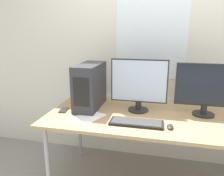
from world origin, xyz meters
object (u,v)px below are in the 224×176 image
Objects in this scene: mouse at (170,127)px; cell_phone at (63,110)px; pc_tower at (90,86)px; monitor_main at (139,84)px; monitor_right_near at (206,88)px; keyboard at (136,123)px.

mouse is 0.72× the size of cell_phone.
pc_tower is 0.49m from monitor_main.
cell_phone is (-1.30, -0.19, -0.25)m from monitor_right_near.
monitor_main is 0.41m from keyboard.
keyboard is 3.30× the size of cell_phone.
keyboard is 0.74m from cell_phone.
pc_tower is 1.12× the size of keyboard.
keyboard is at bearing -32.17° from pc_tower.
mouse reaches higher than cell_phone.
monitor_main is at bearing -178.05° from monitor_right_near.
mouse is 1.01m from cell_phone.
cell_phone is (-0.22, -0.18, -0.21)m from pc_tower.
monitor_right_near is 0.71m from keyboard.
mouse is (0.78, -0.34, -0.21)m from pc_tower.
monitor_main is 1.20× the size of keyboard.
monitor_main is at bearing 93.86° from keyboard.
mouse is at bearing -48.81° from monitor_main.
monitor_main is (0.49, -0.01, 0.05)m from pc_tower.
pc_tower is at bearing 179.41° from monitor_main.
keyboard is (0.51, -0.32, -0.21)m from pc_tower.
monitor_main is 0.51m from mouse.
monitor_main is 5.47× the size of mouse.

